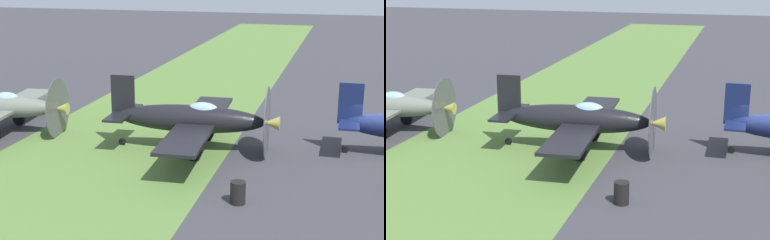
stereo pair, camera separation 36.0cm
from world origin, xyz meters
The scene contains 5 objects.
ground_plane centered at (0.00, 0.00, 0.00)m, with size 160.00×160.00×0.00m, color #38383D.
grass_verge centered at (0.00, -12.54, 0.00)m, with size 120.00×11.00×0.01m, color #567A38.
airplane_wingman centered at (1.34, -8.86, 1.60)m, with size 10.70×8.47×3.81m.
airplane_trail centered at (1.12, -19.90, 1.47)m, with size 9.91×7.86×3.52m.
fuel_drum centered at (7.33, -5.43, 0.45)m, with size 0.60×0.60×0.90m, color black.
Camera 2 is at (27.73, -1.31, 9.05)m, focal length 53.95 mm.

